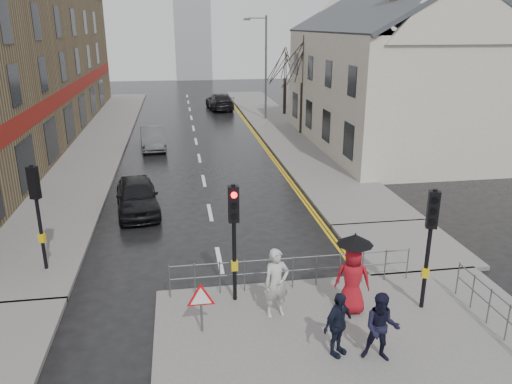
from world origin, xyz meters
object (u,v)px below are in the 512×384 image
object	(u,v)px
pedestrian_d	(338,324)
pedestrian_b	(381,328)
pedestrian_with_umbrella	(353,272)
pedestrian_a	(276,283)
car_mid	(153,138)
car_parked	(137,196)

from	to	relation	value
pedestrian_d	pedestrian_b	bearing A→B (deg)	-54.39
pedestrian_b	pedestrian_with_umbrella	xyz separation A→B (m)	(0.03, 2.04, 0.34)
pedestrian_a	pedestrian_d	xyz separation A→B (m)	(1.07, -1.86, -0.14)
pedestrian_d	car_mid	size ratio (longest dim) A/B	0.39
car_parked	pedestrian_with_umbrella	bearing A→B (deg)	-62.55
pedestrian_d	car_mid	xyz separation A→B (m)	(-5.02, 22.02, -0.26)
car_parked	pedestrian_d	bearing A→B (deg)	-70.98
pedestrian_b	pedestrian_with_umbrella	bearing A→B (deg)	109.47
pedestrian_d	car_parked	distance (m)	11.89
pedestrian_b	car_parked	world-z (taller)	pedestrian_b
pedestrian_b	car_mid	bearing A→B (deg)	125.12
pedestrian_a	car_parked	distance (m)	9.76
car_mid	pedestrian_a	bearing A→B (deg)	-84.05
pedestrian_d	car_mid	world-z (taller)	pedestrian_d
car_parked	car_mid	world-z (taller)	car_parked
pedestrian_a	pedestrian_b	size ratio (longest dim) A/B	1.12
pedestrian_b	pedestrian_d	distance (m)	0.98
pedestrian_a	pedestrian_with_umbrella	size ratio (longest dim) A/B	0.84
pedestrian_b	pedestrian_with_umbrella	size ratio (longest dim) A/B	0.75
pedestrian_a	pedestrian_with_umbrella	world-z (taller)	pedestrian_with_umbrella
pedestrian_d	pedestrian_a	bearing A→B (deg)	85.87
pedestrian_with_umbrella	car_mid	bearing A→B (deg)	106.36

